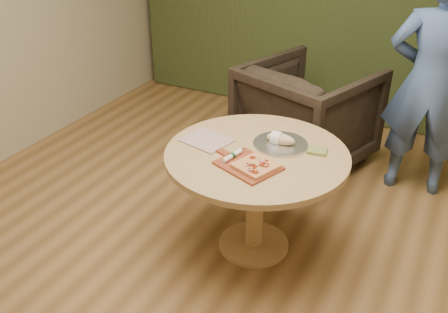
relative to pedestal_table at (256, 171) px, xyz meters
name	(u,v)px	position (x,y,z in m)	size (l,w,h in m)	color
room_shell	(214,76)	(-0.05, -0.46, 0.79)	(5.04, 6.04, 2.84)	olive
pedestal_table	(256,171)	(0.00, 0.00, 0.00)	(1.18, 1.18, 0.75)	tan
pizza_paddle	(247,165)	(0.02, -0.19, 0.15)	(0.47, 0.39, 0.01)	brown
flatbread_pizza	(256,166)	(0.08, -0.20, 0.17)	(0.28, 0.28, 0.04)	#E09457
cutlery_roll	(233,156)	(-0.09, -0.16, 0.17)	(0.06, 0.20, 0.03)	white
newspaper	(207,140)	(-0.36, -0.01, 0.15)	(0.30, 0.25, 0.01)	silver
serving_tray	(280,144)	(0.10, 0.16, 0.15)	(0.36, 0.36, 0.02)	silver
bread_roll	(279,139)	(0.09, 0.16, 0.18)	(0.19, 0.09, 0.09)	beige
green_packet	(317,151)	(0.34, 0.18, 0.15)	(0.12, 0.10, 0.02)	olive
armchair	(308,110)	(-0.10, 1.33, -0.11)	(0.98, 0.92, 1.01)	black
person_standing	(430,82)	(0.84, 1.33, 0.31)	(0.67, 0.44, 1.84)	#435E97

